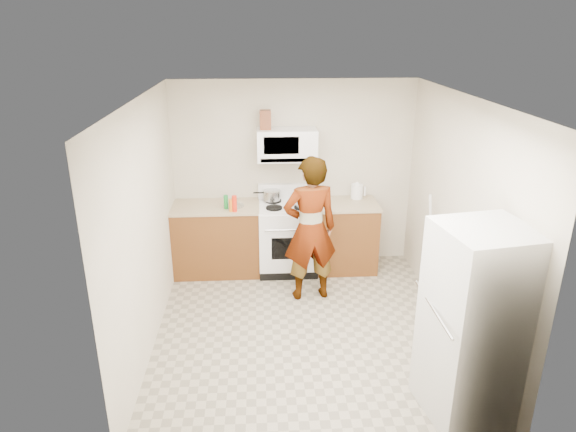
{
  "coord_description": "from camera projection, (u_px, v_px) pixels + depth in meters",
  "views": [
    {
      "loc": [
        -0.47,
        -4.83,
        3.15
      ],
      "look_at": [
        -0.15,
        0.55,
        1.12
      ],
      "focal_mm": 32.0,
      "sensor_mm": 36.0,
      "label": 1
    }
  ],
  "objects": [
    {
      "name": "counter_left",
      "position": [
        215.0,
        207.0,
        6.66
      ],
      "size": [
        1.14,
        0.64,
        0.03
      ],
      "primitive_type": "cube",
      "color": "tan",
      "rests_on": "cabinet_left"
    },
    {
      "name": "broom",
      "position": [
        431.0,
        244.0,
        6.16
      ],
      "size": [
        0.23,
        0.2,
        1.31
      ],
      "primitive_type": "cylinder",
      "rotation": [
        0.14,
        -0.14,
        -0.09
      ],
      "color": "white",
      "rests_on": "floor"
    },
    {
      "name": "fridge",
      "position": [
        475.0,
        324.0,
        4.18
      ],
      "size": [
        0.81,
        0.81,
        1.7
      ],
      "primitive_type": "cube",
      "rotation": [
        0.0,
        0.0,
        0.17
      ],
      "color": "white",
      "rests_on": "floor"
    },
    {
      "name": "cabinet_right",
      "position": [
        345.0,
        237.0,
        6.92
      ],
      "size": [
        0.8,
        0.62,
        0.9
      ],
      "primitive_type": "cube",
      "color": "brown",
      "rests_on": "floor"
    },
    {
      "name": "tray",
      "position": [
        304.0,
        204.0,
        6.64
      ],
      "size": [
        0.29,
        0.25,
        0.05
      ],
      "primitive_type": "cube",
      "rotation": [
        0.0,
        0.0,
        0.42
      ],
      "color": "white",
      "rests_on": "gas_range"
    },
    {
      "name": "gas_range",
      "position": [
        288.0,
        236.0,
        6.86
      ],
      "size": [
        0.76,
        0.65,
        1.13
      ],
      "color": "white",
      "rests_on": "floor"
    },
    {
      "name": "counter_right",
      "position": [
        346.0,
        204.0,
        6.76
      ],
      "size": [
        0.82,
        0.64,
        0.03
      ],
      "primitive_type": "cube",
      "color": "tan",
      "rests_on": "cabinet_right"
    },
    {
      "name": "bottle_spray",
      "position": [
        234.0,
        204.0,
        6.4
      ],
      "size": [
        0.07,
        0.07,
        0.21
      ],
      "primitive_type": "cylinder",
      "rotation": [
        0.0,
        0.0,
        0.1
      ],
      "color": "red",
      "rests_on": "counter_left"
    },
    {
      "name": "cabinet_left",
      "position": [
        217.0,
        240.0,
        6.82
      ],
      "size": [
        1.12,
        0.62,
        0.9
      ],
      "primitive_type": "cube",
      "color": "brown",
      "rests_on": "floor"
    },
    {
      "name": "pot_lid",
      "position": [
        234.0,
        206.0,
        6.63
      ],
      "size": [
        0.35,
        0.35,
        0.01
      ],
      "primitive_type": "cylinder",
      "rotation": [
        0.0,
        0.0,
        -0.42
      ],
      "color": "silver",
      "rests_on": "counter_left"
    },
    {
      "name": "person",
      "position": [
        310.0,
        229.0,
        6.02
      ],
      "size": [
        0.7,
        0.52,
        1.77
      ],
      "primitive_type": "imported",
      "rotation": [
        0.0,
        0.0,
        3.3
      ],
      "color": "tan",
      "rests_on": "floor"
    },
    {
      "name": "right_wall",
      "position": [
        459.0,
        220.0,
        5.3
      ],
      "size": [
        0.02,
        3.6,
        2.5
      ],
      "primitive_type": "cube",
      "color": "beige",
      "rests_on": "floor"
    },
    {
      "name": "back_wall",
      "position": [
        294.0,
        174.0,
        6.88
      ],
      "size": [
        3.2,
        0.02,
        2.5
      ],
      "primitive_type": "cube",
      "color": "beige",
      "rests_on": "floor"
    },
    {
      "name": "bottle_green_cap",
      "position": [
        226.0,
        202.0,
        6.51
      ],
      "size": [
        0.07,
        0.07,
        0.18
      ],
      "primitive_type": "cylinder",
      "rotation": [
        0.0,
        0.0,
        0.26
      ],
      "color": "#167C2F",
      "rests_on": "counter_left"
    },
    {
      "name": "floor",
      "position": [
        305.0,
        328.0,
        5.65
      ],
      "size": [
        3.6,
        3.6,
        0.0
      ],
      "primitive_type": "plane",
      "color": "gray",
      "rests_on": "ground"
    },
    {
      "name": "jug",
      "position": [
        265.0,
        120.0,
        6.42
      ],
      "size": [
        0.14,
        0.14,
        0.24
      ],
      "primitive_type": "cube",
      "rotation": [
        0.0,
        0.0,
        0.01
      ],
      "color": "#5F2C16",
      "rests_on": "microwave"
    },
    {
      "name": "kettle",
      "position": [
        357.0,
        191.0,
        6.9
      ],
      "size": [
        0.2,
        0.2,
        0.19
      ],
      "primitive_type": "cylinder",
      "rotation": [
        0.0,
        0.0,
        0.29
      ],
      "color": "white",
      "rests_on": "counter_right"
    },
    {
      "name": "bottle_hot_sauce",
      "position": [
        231.0,
        205.0,
        6.42
      ],
      "size": [
        0.06,
        0.06,
        0.16
      ],
      "primitive_type": "cylinder",
      "rotation": [
        0.0,
        0.0,
        0.11
      ],
      "color": "orange",
      "rests_on": "counter_left"
    },
    {
      "name": "microwave",
      "position": [
        287.0,
        144.0,
        6.55
      ],
      "size": [
        0.76,
        0.38,
        0.4
      ],
      "primitive_type": "cube",
      "color": "white",
      "rests_on": "back_wall"
    },
    {
      "name": "saucepan",
      "position": [
        272.0,
        195.0,
        6.79
      ],
      "size": [
        0.24,
        0.24,
        0.12
      ],
      "primitive_type": "cylinder",
      "rotation": [
        0.0,
        0.0,
        -0.05
      ],
      "color": "#A8A9AD",
      "rests_on": "gas_range"
    }
  ]
}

